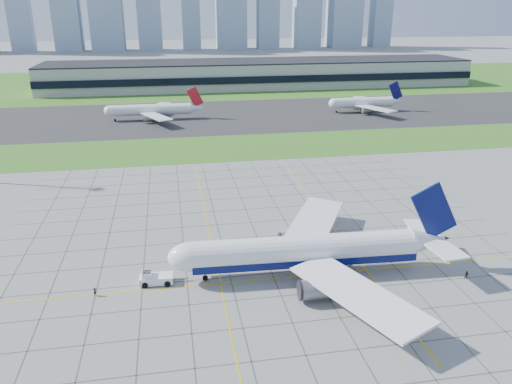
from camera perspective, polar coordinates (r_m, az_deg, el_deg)
ground at (r=95.54m, az=1.84°, el=-9.27°), size 1400.00×1400.00×0.00m
grass_median at (r=178.38m, az=-4.09°, el=5.05°), size 700.00×35.00×0.04m
asphalt_taxiway at (r=231.65m, az=-5.58°, el=8.62°), size 700.00×75.00×0.04m
grass_far at (r=339.85m, az=-7.18°, el=12.35°), size 700.00×145.00×0.04m
apron_markings at (r=105.18m, az=0.83°, el=-6.28°), size 120.00×130.00×0.03m
terminal at (r=318.67m, az=0.42°, el=13.40°), size 260.00×43.00×15.80m
airliner at (r=93.69m, az=5.82°, el=-6.74°), size 54.67×55.33×17.20m
pushback_tug at (r=93.61m, az=-11.50°, el=-9.63°), size 8.83×3.30×2.44m
crew_near at (r=92.72m, az=-17.92°, el=-10.79°), size 0.69×0.68×1.60m
crew_far at (r=101.07m, az=22.95°, el=-8.75°), size 0.99×0.92×1.62m
distant_jet_1 at (r=227.30m, az=-11.79°, el=9.20°), size 41.02×42.66×14.08m
distant_jet_2 at (r=245.31m, az=12.24°, el=9.98°), size 34.15×42.66×14.08m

